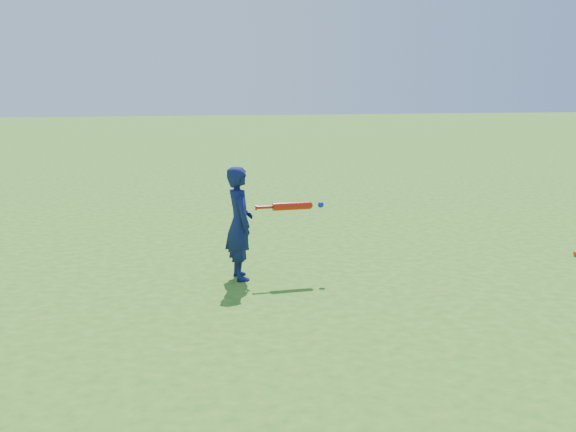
# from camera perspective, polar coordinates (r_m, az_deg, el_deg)

# --- Properties ---
(ground) EXTENTS (80.00, 80.00, 0.00)m
(ground) POSITION_cam_1_polar(r_m,az_deg,el_deg) (6.30, -1.12, -6.18)
(ground) COLOR #316818
(ground) RESTS_ON ground
(child) EXTENTS (0.31, 0.44, 1.14)m
(child) POSITION_cam_1_polar(r_m,az_deg,el_deg) (6.40, -4.34, -0.65)
(child) COLOR #0F1749
(child) RESTS_ON ground
(ground_ball_red) EXTENTS (0.07, 0.07, 0.07)m
(ground_ball_red) POSITION_cam_1_polar(r_m,az_deg,el_deg) (8.06, 24.24, -3.05)
(ground_ball_red) COLOR red
(ground_ball_red) RESTS_ON ground
(bat_swing) EXTENTS (0.71, 0.09, 0.08)m
(bat_swing) POSITION_cam_1_polar(r_m,az_deg,el_deg) (6.44, 0.54, 0.90)
(bat_swing) COLOR red
(bat_swing) RESTS_ON ground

